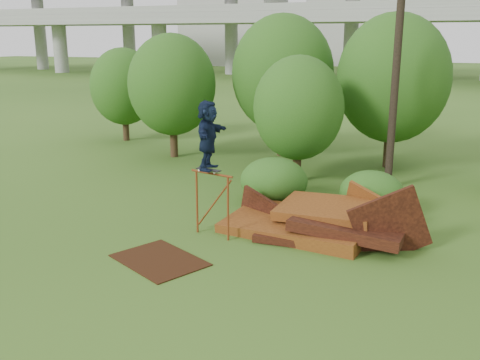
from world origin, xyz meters
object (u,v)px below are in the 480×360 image
(skater, at_px, (208,135))
(flat_plate, at_px, (160,260))
(scrap_pile, at_px, (318,223))
(utility_pole, at_px, (399,36))

(skater, height_order, flat_plate, skater)
(scrap_pile, bearing_deg, skater, -157.68)
(flat_plate, bearing_deg, scrap_pile, 44.69)
(skater, height_order, utility_pole, utility_pole)
(flat_plate, height_order, utility_pole, utility_pole)
(scrap_pile, distance_m, skater, 3.99)
(flat_plate, bearing_deg, skater, 78.16)
(scrap_pile, relative_size, flat_plate, 2.60)
(skater, bearing_deg, utility_pole, -36.55)
(scrap_pile, distance_m, flat_plate, 4.65)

